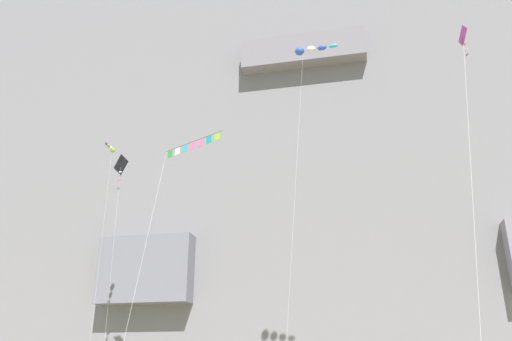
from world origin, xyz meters
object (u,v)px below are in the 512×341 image
(kite_windsock_upper_mid, at_px, (310,50))
(kite_banner_near_cliff, at_px, (190,153))
(kite_diamond_high_left, at_px, (121,169))
(kite_windsock_upper_left, at_px, (111,149))
(kite_diamond_mid_left, at_px, (464,54))

(kite_windsock_upper_mid, distance_m, kite_banner_near_cliff, 22.76)
(kite_windsock_upper_mid, relative_size, kite_banner_near_cliff, 2.06)
(kite_diamond_high_left, relative_size, kite_windsock_upper_mid, 0.77)
(kite_banner_near_cliff, bearing_deg, kite_windsock_upper_left, 129.74)
(kite_diamond_mid_left, xyz_separation_m, kite_windsock_upper_mid, (-8.94, 20.14, 15.18))
(kite_diamond_mid_left, height_order, kite_windsock_upper_left, kite_windsock_upper_left)
(kite_diamond_high_left, bearing_deg, kite_windsock_upper_mid, -15.31)
(kite_banner_near_cliff, bearing_deg, kite_diamond_mid_left, -20.39)
(kite_banner_near_cliff, bearing_deg, kite_diamond_high_left, 127.22)
(kite_diamond_mid_left, relative_size, kite_banner_near_cliff, 1.15)
(kite_diamond_high_left, height_order, kite_banner_near_cliff, kite_diamond_high_left)
(kite_diamond_mid_left, distance_m, kite_windsock_upper_mid, 26.76)
(kite_windsock_upper_left, relative_size, kite_banner_near_cliff, 1.69)
(kite_windsock_upper_mid, distance_m, kite_windsock_upper_left, 24.84)
(kite_diamond_high_left, xyz_separation_m, kite_diamond_mid_left, (30.85, -26.14, -6.96))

